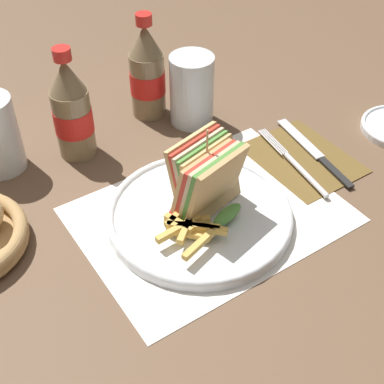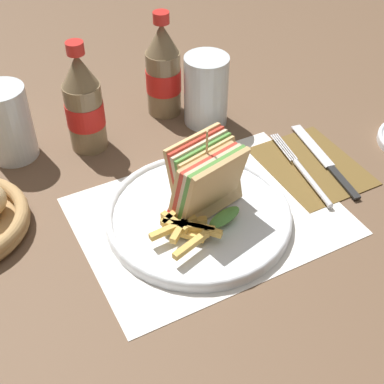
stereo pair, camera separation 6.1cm
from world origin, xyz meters
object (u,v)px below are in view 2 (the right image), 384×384
plate_main (198,215)px  glass_near (206,95)px  fork (305,174)px  coke_bottle_far (163,71)px  knife (325,160)px  coke_bottle_near (84,105)px  glass_far (8,123)px  club_sandwich (207,180)px

plate_main → glass_near: 0.27m
fork → glass_near: size_ratio=1.50×
fork → coke_bottle_far: coke_bottle_far is taller
coke_bottle_far → glass_near: 0.09m
knife → plate_main: bearing=-166.9°
plate_main → glass_near: size_ratio=2.15×
fork → coke_bottle_far: size_ratio=0.99×
knife → coke_bottle_near: bearing=153.6°
knife → coke_bottle_near: 0.41m
fork → glass_near: 0.23m
knife → fork: bearing=-154.7°
coke_bottle_far → glass_far: coke_bottle_far is taller
knife → glass_near: glass_near is taller
knife → glass_near: (-0.12, 0.21, 0.05)m
glass_near → glass_far: (-0.34, 0.06, 0.01)m
club_sandwich → fork: 0.19m
glass_near → plate_main: bearing=-121.3°
coke_bottle_far → glass_near: coke_bottle_far is taller
club_sandwich → knife: club_sandwich is taller
plate_main → coke_bottle_near: size_ratio=1.42×
coke_bottle_far → fork: bearing=-68.0°
knife → glass_near: bearing=128.2°
club_sandwich → glass_far: 0.36m
knife → glass_far: 0.53m
glass_far → plate_main: bearing=-54.9°
club_sandwich → knife: size_ratio=0.66×
fork → glass_near: bearing=114.5°
fork → glass_near: glass_near is taller
coke_bottle_near → coke_bottle_far: bearing=13.2°
glass_near → fork: bearing=-74.1°
knife → glass_far: (-0.46, 0.27, 0.06)m
coke_bottle_near → coke_bottle_far: size_ratio=1.00×
coke_bottle_near → glass_far: coke_bottle_near is taller
plate_main → glass_far: bearing=125.1°
plate_main → fork: plate_main is taller
knife → coke_bottle_near: coke_bottle_near is taller
fork → coke_bottle_far: 0.32m
fork → knife: bearing=25.3°
club_sandwich → coke_bottle_far: (0.07, 0.29, 0.02)m
coke_bottle_near → glass_near: 0.22m
club_sandwich → glass_far: (-0.22, 0.28, -0.00)m
club_sandwich → coke_bottle_near: 0.27m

